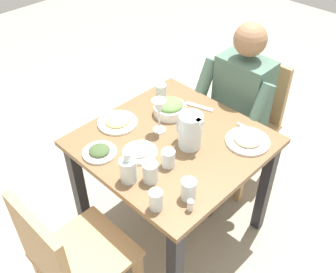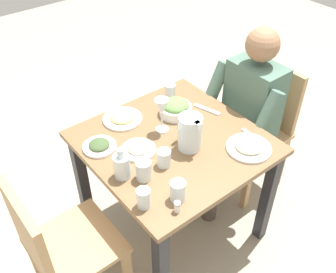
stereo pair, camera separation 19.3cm
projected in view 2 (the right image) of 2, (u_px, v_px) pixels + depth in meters
The scene contains 21 objects.
ground_plane at pixel (173, 226), 2.47m from camera, with size 8.00×8.00×0.00m, color #9E937F.
dining_table at pixel (173, 158), 2.09m from camera, with size 0.88×0.88×0.72m.
chair_near at pixel (260, 122), 2.51m from camera, with size 0.40×0.40×0.87m.
chair_far at pixel (58, 247), 1.78m from camera, with size 0.40×0.40×0.87m.
diner_near at pixel (241, 115), 2.32m from camera, with size 0.48×0.53×1.17m.
water_pitcher at pixel (190, 132), 1.91m from camera, with size 0.16×0.12×0.19m.
salad_bowl at pixel (176, 108), 2.16m from camera, with size 0.18×0.18×0.09m.
plate_yoghurt at pixel (138, 148), 1.94m from camera, with size 0.18×0.18×0.06m.
plate_fries at pixel (122, 118), 2.14m from camera, with size 0.22×0.22×0.04m.
plate_beans at pixel (249, 147), 1.95m from camera, with size 0.23×0.23×0.04m.
plate_dolmas at pixel (99, 146), 1.96m from camera, with size 0.17×0.17×0.04m.
water_glass_center at pixel (170, 91), 2.30m from camera, with size 0.07×0.07×0.09m, color silver.
water_glass_far_right at pixel (164, 158), 1.84m from camera, with size 0.07×0.07×0.09m, color silver.
water_glass_far_left at pixel (144, 170), 1.77m from camera, with size 0.07×0.07×0.10m, color silver.
water_glass_by_pitcher at pixel (178, 191), 1.68m from camera, with size 0.07×0.07×0.10m, color silver.
water_glass_near_left at pixel (144, 198), 1.64m from camera, with size 0.06×0.06×0.10m, color silver.
wine_glass at pixel (162, 108), 1.99m from camera, with size 0.08×0.08×0.20m.
oil_carafe at pixel (122, 167), 1.78m from camera, with size 0.08×0.08×0.16m.
salt_shaker at pixel (177, 207), 1.63m from camera, with size 0.03×0.03×0.05m.
fork_near at pixel (207, 109), 2.22m from camera, with size 0.17×0.03×0.01m, color silver.
knife_near at pixel (255, 138), 2.02m from camera, with size 0.18×0.02×0.01m, color silver.
Camera 2 is at (-1.18, 0.98, 2.02)m, focal length 41.27 mm.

